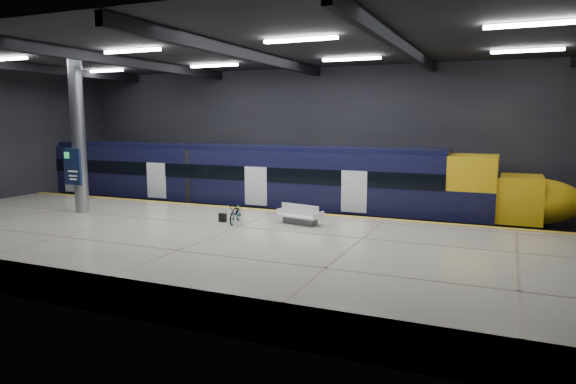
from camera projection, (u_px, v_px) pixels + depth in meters
The scene contains 10 objects.
ground at pixel (250, 248), 21.13m from camera, with size 30.00×30.00×0.00m, color black.
room_shell at pixel (249, 108), 20.33m from camera, with size 30.10×16.10×8.05m.
platform at pixel (219, 249), 18.78m from camera, with size 30.00×11.00×1.10m, color #B7AF9B.
safety_strip at pixel (278, 211), 23.47m from camera, with size 30.00×0.40×0.01m, color gold.
rails at pixel (300, 222), 26.12m from camera, with size 30.00×1.52×0.16m.
train at pixel (248, 181), 27.01m from camera, with size 29.40×2.84×3.79m.
bench at pixel (300, 217), 20.48m from camera, with size 1.94×1.13×0.80m.
bicycle at pixel (235, 213), 20.71m from camera, with size 0.52×1.50×0.79m, color #99999E.
pannier_bag at pixel (223, 218), 20.97m from camera, with size 0.30×0.18×0.35m, color black.
info_column at pixel (78, 138), 22.70m from camera, with size 0.90×0.78×6.90m.
Camera 1 is at (9.57, -18.30, 5.25)m, focal length 32.00 mm.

